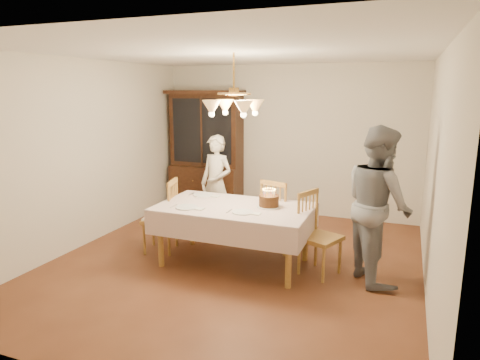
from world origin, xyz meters
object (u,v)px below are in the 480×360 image
at_px(chair_far_side, 280,219).
at_px(birthday_cake, 269,201).
at_px(china_hutch, 206,153).
at_px(elderly_woman, 216,184).
at_px(dining_table, 234,212).

bearing_deg(chair_far_side, birthday_cake, -88.93).
bearing_deg(china_hutch, chair_far_side, -40.30).
xyz_separation_m(china_hutch, elderly_woman, (0.73, -1.17, -0.29)).
bearing_deg(dining_table, chair_far_side, 58.63).
xyz_separation_m(dining_table, elderly_woman, (-0.74, 1.09, 0.07)).
bearing_deg(china_hutch, dining_table, -56.94).
distance_m(china_hutch, birthday_cake, 2.86).
bearing_deg(chair_far_side, elderly_woman, 159.72).
xyz_separation_m(chair_far_side, birthday_cake, (0.01, -0.55, 0.39)).
height_order(dining_table, chair_far_side, chair_far_side).
height_order(china_hutch, chair_far_side, china_hutch).
relative_size(dining_table, birthday_cake, 6.33).
bearing_deg(chair_far_side, china_hutch, 139.70).
bearing_deg(dining_table, china_hutch, 123.06).
relative_size(dining_table, elderly_woman, 1.26).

